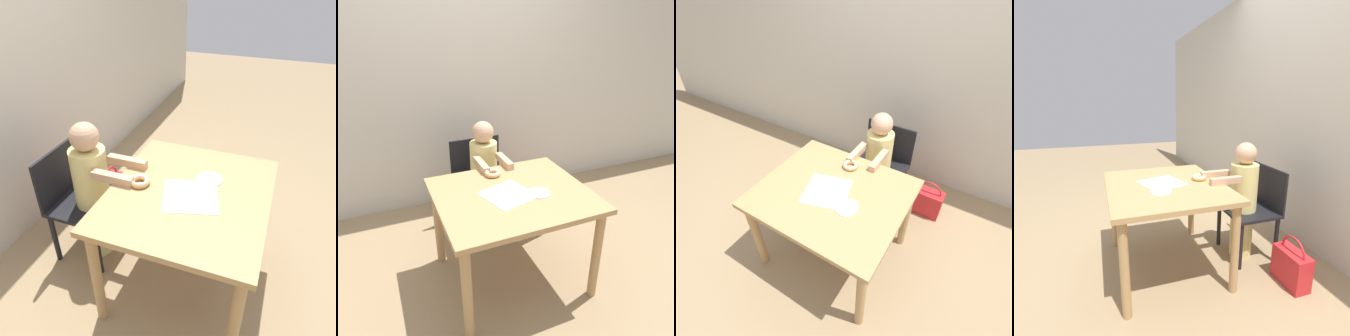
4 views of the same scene
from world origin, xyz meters
TOP-DOWN VIEW (x-y plane):
  - ground_plane at (0.00, 0.00)m, footprint 12.00×12.00m
  - wall_back at (0.00, 1.32)m, footprint 8.00×0.05m
  - dining_table at (0.00, 0.00)m, footprint 0.99×0.86m
  - chair at (0.03, 0.77)m, footprint 0.45×0.40m
  - child_figure at (0.03, 0.66)m, footprint 0.24×0.46m
  - donut at (-0.03, 0.29)m, footprint 0.12×0.12m
  - napkin at (-0.04, -0.02)m, footprint 0.36×0.36m
  - handbag at (0.49, 0.81)m, footprint 0.29×0.13m
  - plate at (0.15, -0.07)m, footprint 0.15×0.15m

SIDE VIEW (x-z plane):
  - ground_plane at x=0.00m, z-range 0.00..0.00m
  - handbag at x=0.49m, z-range -0.05..0.33m
  - chair at x=0.03m, z-range 0.03..0.81m
  - child_figure at x=0.03m, z-range 0.01..1.01m
  - dining_table at x=0.00m, z-range 0.25..0.95m
  - napkin at x=-0.04m, z-range 0.70..0.71m
  - plate at x=0.15m, z-range 0.70..0.71m
  - donut at x=-0.03m, z-range 0.71..0.74m
  - wall_back at x=0.00m, z-range 0.00..2.50m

